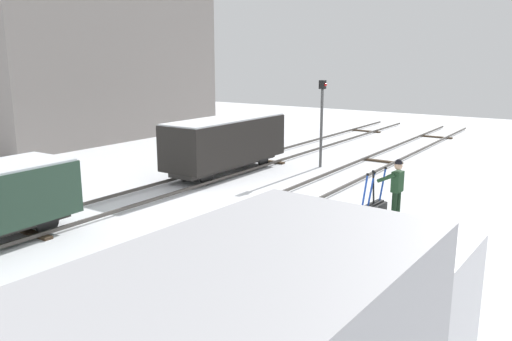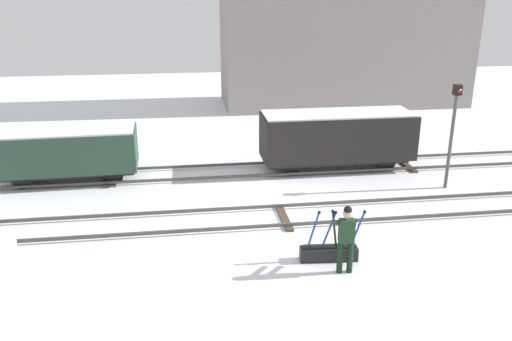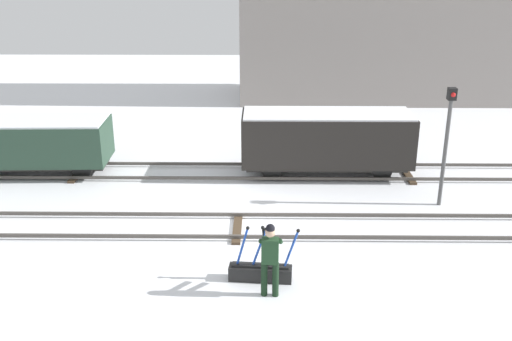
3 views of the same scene
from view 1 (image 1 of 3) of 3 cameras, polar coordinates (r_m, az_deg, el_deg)
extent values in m
plane|color=white|center=(16.08, 2.72, -4.24)|extent=(60.00, 60.00, 0.00)
cube|color=#4C4742|center=(15.69, 4.97, -4.21)|extent=(44.00, 0.07, 0.10)
cube|color=#4C4742|center=(16.41, 0.58, -3.40)|extent=(44.00, 0.07, 0.10)
cube|color=#423323|center=(10.24, -25.30, -15.46)|extent=(0.24, 1.94, 0.08)
cube|color=#423323|center=(16.07, 2.72, -4.11)|extent=(0.24, 1.94, 0.08)
cube|color=#423323|center=(23.80, 13.96, 1.03)|extent=(0.24, 1.94, 0.08)
cube|color=#423323|center=(32.08, 19.56, 3.59)|extent=(0.24, 1.94, 0.08)
cube|color=#4C4742|center=(18.18, -7.22, -1.92)|extent=(44.00, 0.07, 0.10)
cube|color=#4C4742|center=(19.14, -10.45, -1.29)|extent=(44.00, 0.07, 0.10)
cube|color=#423323|center=(15.15, -24.30, -6.29)|extent=(0.24, 1.94, 0.08)
cube|color=#423323|center=(23.17, 1.09, 1.10)|extent=(0.24, 1.94, 0.08)
cube|color=#423323|center=(33.46, 12.25, 4.37)|extent=(0.24, 1.94, 0.08)
cube|color=black|center=(15.43, 12.76, -4.57)|extent=(1.54, 0.48, 0.36)
cube|color=black|center=(15.37, 12.80, -3.82)|extent=(1.38, 0.31, 0.06)
cylinder|color=#1E47B7|center=(14.87, 12.13, -2.44)|extent=(0.33, 0.08, 1.03)
sphere|color=black|center=(14.87, 12.46, -0.44)|extent=(0.09, 0.09, 0.09)
cylinder|color=#1E47B7|center=(15.23, 12.83, -2.15)|extent=(0.38, 0.09, 1.02)
sphere|color=black|center=(15.25, 13.19, -0.21)|extent=(0.09, 0.09, 0.09)
cylinder|color=black|center=(15.35, 13.09, -1.96)|extent=(0.20, 0.07, 1.05)
sphere|color=black|center=(15.17, 13.07, -0.11)|extent=(0.09, 0.09, 0.09)
cylinder|color=#1E47B7|center=(15.89, 14.06, -1.60)|extent=(0.37, 0.09, 1.02)
sphere|color=black|center=(15.92, 14.40, 0.26)|extent=(0.09, 0.09, 0.09)
cylinder|color=black|center=(15.23, 15.28, -3.97)|extent=(0.15, 0.15, 0.86)
cylinder|color=black|center=(15.46, 15.68, -3.75)|extent=(0.15, 0.15, 0.86)
cube|color=#1E3D23|center=(15.16, 15.64, -1.20)|extent=(0.40, 0.27, 0.61)
sphere|color=tan|center=(15.06, 15.74, 0.49)|extent=(0.23, 0.23, 0.23)
sphere|color=black|center=(15.04, 15.77, 0.85)|extent=(0.21, 0.21, 0.21)
cylinder|color=#1E3D23|center=(15.05, 14.45, -0.83)|extent=(0.16, 0.57, 0.35)
cylinder|color=#1E3D23|center=(15.41, 15.15, -0.48)|extent=(0.15, 0.55, 0.39)
cube|color=silver|center=(6.94, 13.42, -14.77)|extent=(1.98, 2.17, 1.90)
cube|color=black|center=(7.57, 16.32, -9.78)|extent=(0.11, 1.79, 0.76)
cylinder|color=#4C4C4C|center=(21.95, 7.37, 4.71)|extent=(0.12, 0.12, 3.37)
cube|color=black|center=(21.78, 7.51, 9.57)|extent=(0.24, 0.24, 0.36)
sphere|color=red|center=(21.72, 7.81, 9.56)|extent=(0.14, 0.14, 0.14)
cube|color=gray|center=(31.69, -17.01, 12.42)|extent=(14.51, 5.24, 9.71)
cylinder|color=black|center=(14.78, -22.49, -5.32)|extent=(0.70, 0.12, 0.70)
cylinder|color=black|center=(15.67, -24.80, -4.54)|extent=(0.70, 0.12, 0.70)
cube|color=#2D2B28|center=(20.77, -3.35, 0.75)|extent=(5.59, 1.17, 0.20)
cube|color=black|center=(20.59, -3.39, 3.36)|extent=(5.89, 1.94, 1.72)
cube|color=white|center=(20.47, -3.42, 5.81)|extent=(5.77, 1.87, 0.06)
cylinder|color=black|center=(19.00, -5.63, -0.56)|extent=(0.70, 0.10, 0.70)
cylinder|color=black|center=(19.69, -7.99, -0.16)|extent=(0.70, 0.10, 0.70)
cylinder|color=black|center=(21.99, 0.80, 1.30)|extent=(0.70, 0.10, 0.70)
cylinder|color=black|center=(22.59, -1.44, 1.60)|extent=(0.70, 0.10, 0.70)
camera|label=2|loc=(12.33, 70.37, 14.79)|focal=36.90mm
camera|label=3|loc=(15.76, 64.04, 16.11)|focal=41.09mm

